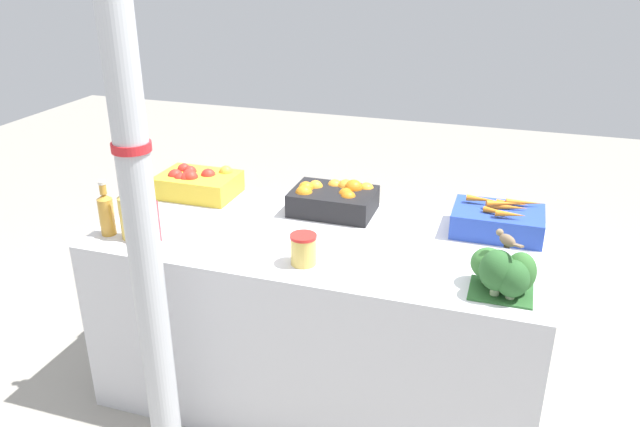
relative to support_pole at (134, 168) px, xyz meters
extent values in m
plane|color=gray|center=(0.43, 0.64, -1.28)|extent=(10.00, 10.00, 0.00)
cube|color=silver|center=(0.43, 0.64, -0.87)|extent=(1.88, 0.85, 0.81)
cylinder|color=#B7BABF|center=(0.00, 0.00, 0.00)|extent=(0.11, 0.11, 2.55)
cylinder|color=red|center=(0.00, 0.00, 0.07)|extent=(0.13, 0.13, 0.03)
cube|color=gold|center=(-0.28, 0.90, -0.41)|extent=(0.37, 0.26, 0.11)
sphere|color=red|center=(-0.34, 0.84, -0.37)|extent=(0.06, 0.06, 0.06)
sphere|color=red|center=(-0.29, 0.85, -0.36)|extent=(0.07, 0.07, 0.07)
sphere|color=red|center=(-0.31, 0.85, -0.37)|extent=(0.08, 0.08, 0.08)
sphere|color=red|center=(-0.38, 0.95, -0.36)|extent=(0.07, 0.07, 0.07)
sphere|color=red|center=(-0.23, 0.91, -0.37)|extent=(0.07, 0.07, 0.07)
sphere|color=red|center=(-0.33, 0.89, -0.37)|extent=(0.06, 0.06, 0.06)
sphere|color=red|center=(-0.38, 0.86, -0.37)|extent=(0.08, 0.08, 0.08)
sphere|color=gold|center=(-0.17, 0.98, -0.36)|extent=(0.07, 0.07, 0.07)
sphere|color=red|center=(-0.34, 0.92, -0.36)|extent=(0.07, 0.07, 0.07)
cube|color=black|center=(0.41, 0.90, -0.41)|extent=(0.37, 0.26, 0.11)
sphere|color=orange|center=(0.47, 0.89, -0.37)|extent=(0.07, 0.07, 0.07)
sphere|color=orange|center=(0.45, 0.97, -0.37)|extent=(0.08, 0.08, 0.08)
sphere|color=orange|center=(0.49, 0.86, -0.37)|extent=(0.07, 0.07, 0.07)
sphere|color=orange|center=(0.49, 0.95, -0.36)|extent=(0.08, 0.08, 0.08)
sphere|color=orange|center=(0.39, 0.98, -0.37)|extent=(0.07, 0.07, 0.07)
sphere|color=orange|center=(0.54, 0.98, -0.37)|extent=(0.07, 0.07, 0.07)
sphere|color=orange|center=(0.31, 0.93, -0.37)|extent=(0.07, 0.07, 0.07)
sphere|color=orange|center=(0.28, 0.88, -0.36)|extent=(0.07, 0.07, 0.07)
sphere|color=orange|center=(0.29, 0.84, -0.37)|extent=(0.08, 0.08, 0.08)
cube|color=#2847B7|center=(1.14, 0.90, -0.41)|extent=(0.37, 0.26, 0.11)
cone|color=orange|center=(1.19, 0.82, -0.34)|extent=(0.12, 0.04, 0.03)
cone|color=orange|center=(1.07, 0.94, -0.34)|extent=(0.14, 0.03, 0.03)
cone|color=orange|center=(1.19, 0.96, -0.35)|extent=(0.13, 0.03, 0.02)
cone|color=orange|center=(1.17, 0.92, -0.35)|extent=(0.17, 0.05, 0.03)
cone|color=orange|center=(1.15, 0.91, -0.34)|extent=(0.14, 0.07, 0.03)
cone|color=orange|center=(1.14, 0.84, -0.35)|extent=(0.14, 0.06, 0.03)
cone|color=orange|center=(1.24, 0.97, -0.34)|extent=(0.15, 0.05, 0.03)
cube|color=#2D602D|center=(1.19, 0.39, -0.46)|extent=(0.22, 0.18, 0.01)
ellipsoid|color=#2D602D|center=(1.22, 0.35, -0.38)|extent=(0.12, 0.12, 0.13)
cylinder|color=#B2C693|center=(1.22, 0.35, -0.45)|extent=(0.03, 0.03, 0.02)
ellipsoid|color=#387033|center=(1.24, 0.39, -0.38)|extent=(0.11, 0.11, 0.15)
cylinder|color=#B2C693|center=(1.24, 0.39, -0.45)|extent=(0.03, 0.03, 0.02)
ellipsoid|color=#2D602D|center=(1.16, 0.35, -0.36)|extent=(0.12, 0.12, 0.15)
cylinder|color=#B2C693|center=(1.16, 0.35, -0.45)|extent=(0.03, 0.03, 0.02)
ellipsoid|color=#387033|center=(1.13, 0.43, -0.38)|extent=(0.12, 0.12, 0.11)
cylinder|color=#B2C693|center=(1.13, 0.43, -0.45)|extent=(0.03, 0.03, 0.02)
cylinder|color=gold|center=(-0.43, 0.37, -0.39)|extent=(0.06, 0.06, 0.16)
cone|color=gold|center=(-0.43, 0.37, -0.29)|extent=(0.06, 0.06, 0.02)
cylinder|color=gold|center=(-0.43, 0.37, -0.26)|extent=(0.03, 0.03, 0.04)
cylinder|color=silver|center=(-0.43, 0.37, -0.23)|extent=(0.03, 0.03, 0.01)
cylinder|color=gold|center=(-0.32, 0.37, -0.38)|extent=(0.08, 0.08, 0.18)
cone|color=gold|center=(-0.32, 0.37, -0.27)|extent=(0.08, 0.08, 0.02)
cylinder|color=gold|center=(-0.32, 0.37, -0.24)|extent=(0.04, 0.04, 0.05)
cylinder|color=gold|center=(-0.32, 0.37, -0.21)|extent=(0.04, 0.04, 0.01)
cylinder|color=#B2333D|center=(-0.22, 0.37, -0.38)|extent=(0.07, 0.07, 0.17)
cone|color=#B2333D|center=(-0.22, 0.37, -0.28)|extent=(0.07, 0.07, 0.02)
cylinder|color=#B2333D|center=(-0.22, 0.37, -0.25)|extent=(0.03, 0.03, 0.04)
cylinder|color=gold|center=(-0.22, 0.37, -0.22)|extent=(0.04, 0.04, 0.01)
cylinder|color=#DBBC56|center=(0.45, 0.38, -0.41)|extent=(0.10, 0.10, 0.11)
cylinder|color=red|center=(0.45, 0.38, -0.35)|extent=(0.10, 0.10, 0.01)
cube|color=#4C3D2D|center=(1.19, 0.39, -0.29)|extent=(0.02, 0.02, 0.01)
ellipsoid|color=#7A664C|center=(1.19, 0.39, -0.26)|extent=(0.08, 0.08, 0.04)
sphere|color=#897556|center=(1.16, 0.42, -0.25)|extent=(0.03, 0.03, 0.03)
cone|color=#4C3D28|center=(1.15, 0.43, -0.25)|extent=(0.02, 0.02, 0.01)
cube|color=#7A664C|center=(1.22, 0.35, -0.26)|extent=(0.04, 0.04, 0.01)
camera|label=1|loc=(1.17, -1.64, 0.67)|focal=35.00mm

